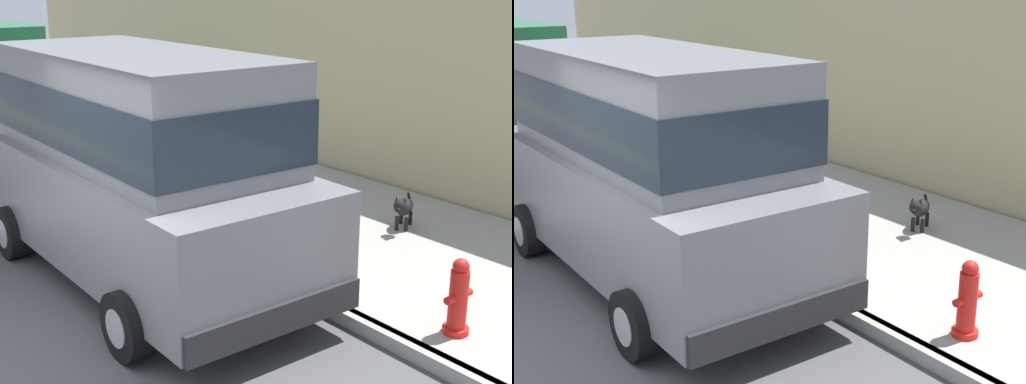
# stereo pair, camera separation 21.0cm
# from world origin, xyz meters

# --- Properties ---
(curb) EXTENTS (0.16, 64.00, 0.14)m
(curb) POSITION_xyz_m (3.20, 0.00, 0.07)
(curb) COLOR gray
(curb) RESTS_ON ground
(sidewalk) EXTENTS (3.60, 64.00, 0.14)m
(sidewalk) POSITION_xyz_m (5.00, 0.00, 0.07)
(sidewalk) COLOR #99968E
(sidewalk) RESTS_ON ground
(car_grey_van) EXTENTS (2.20, 4.93, 2.52)m
(car_grey_van) POSITION_xyz_m (2.18, 1.05, 1.39)
(car_grey_van) COLOR slate
(car_grey_van) RESTS_ON ground
(dog_black) EXTENTS (0.68, 0.44, 0.49)m
(dog_black) POSITION_xyz_m (5.42, 0.07, 0.43)
(dog_black) COLOR black
(dog_black) RESTS_ON sidewalk
(fire_hydrant) EXTENTS (0.34, 0.24, 0.72)m
(fire_hydrant) POSITION_xyz_m (3.65, -2.08, 0.48)
(fire_hydrant) COLOR red
(fire_hydrant) RESTS_ON sidewalk
(building_facade) EXTENTS (0.50, 20.00, 3.30)m
(building_facade) POSITION_xyz_m (7.10, 4.65, 1.65)
(building_facade) COLOR tan
(building_facade) RESTS_ON ground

